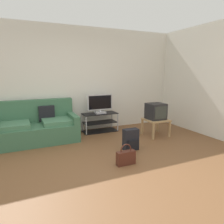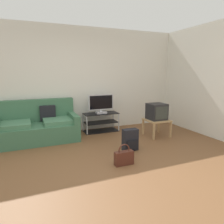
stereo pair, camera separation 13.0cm
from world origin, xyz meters
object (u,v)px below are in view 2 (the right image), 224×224
Objects in this scene: flat_tv at (101,104)px; tv_stand at (101,122)px; backpack at (130,140)px; couch at (37,126)px; handbag at (124,157)px; crt_tv at (157,112)px; side_table at (157,122)px.

tv_stand is at bearing 90.00° from flat_tv.
flat_tv is 1.54× the size of backpack.
couch is 2.33m from handbag.
couch is at bearing -175.21° from tv_stand.
couch is 2.84m from crt_tv.
crt_tv is at bearing -38.93° from tv_stand.
couch reaches higher than backpack.
flat_tv reaches higher than couch.
tv_stand reaches higher than handbag.
flat_tv reaches higher than crt_tv.
side_table reaches higher than handbag.
couch reaches higher than handbag.
tv_stand is 1.46m from side_table.
couch reaches higher than tv_stand.
couch is 2.83m from side_table.
backpack is at bearing -149.96° from crt_tv.
tv_stand is 0.49m from flat_tv.
side_table is 1.44× the size of handbag.
crt_tv is 1.26m from backpack.
crt_tv is 1.11× the size of handbag.
tv_stand is 1.51m from backpack.
couch reaches higher than side_table.
couch is 4.34× the size of crt_tv.
side_table is 1.86m from handbag.
flat_tv is at bearing -90.00° from tv_stand.
backpack is at bearing -86.69° from flat_tv.
side_table is at bearing -39.42° from tv_stand.
crt_tv is at bearing 90.00° from side_table.
flat_tv is 1.82× the size of handbag.
flat_tv is 2.16m from handbag.
tv_stand is 2.10m from handbag.
tv_stand is at bearing 80.98° from handbag.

